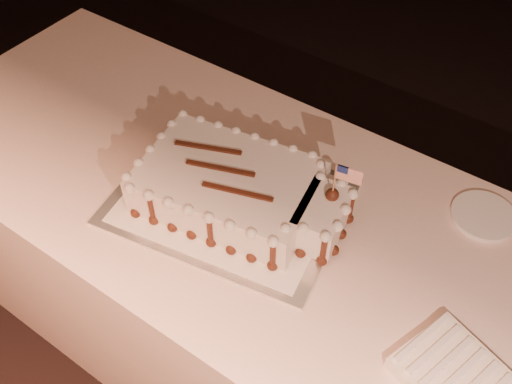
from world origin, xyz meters
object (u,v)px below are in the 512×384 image
Objects in this scene: cake_board at (229,201)px; side_plate at (484,216)px; sheet_cake at (240,190)px; banquet_table at (303,315)px.

side_plate reaches higher than cake_board.
banquet_table is at bearing 8.72° from sheet_cake.
cake_board is 0.62m from side_plate.
sheet_cake is (0.03, 0.01, 0.06)m from cake_board.
cake_board is 0.06m from sheet_cake.
cake_board is 1.03× the size of sheet_cake.
sheet_cake is 3.42× the size of side_plate.
sheet_cake is at bearing 0.14° from cake_board.
cake_board is at bearing -171.12° from banquet_table.
cake_board is (-0.22, -0.03, 0.38)m from banquet_table.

